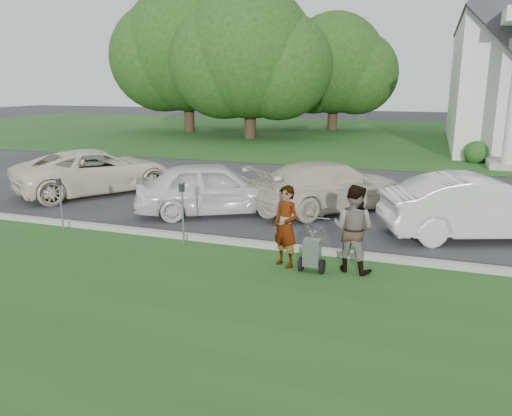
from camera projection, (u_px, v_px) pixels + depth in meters
The scene contains 16 objects.
ground at pixel (251, 255), 10.72m from camera, with size 120.00×120.00×0.00m, color #333335.
grass_strip at pixel (187, 314), 7.97m from camera, with size 80.00×7.00×0.01m, color #24581E.
church_lawn at pixel (380, 135), 35.44m from camera, with size 80.00×30.00×0.01m, color #24581E.
curb at pixel (259, 245), 11.21m from camera, with size 80.00×0.18×0.15m, color #9E9E93.
tree_left at pixel (250, 59), 32.18m from camera, with size 10.63×8.40×9.71m.
tree_far at pixel (187, 54), 36.71m from camera, with size 11.64×9.20×10.73m.
tree_back at pixel (334, 68), 38.31m from camera, with size 9.61×7.60×8.89m.
striping_cart at pixel (312, 253), 9.68m from camera, with size 0.50×0.98×0.90m.
person_left at pixel (286, 227), 9.89m from camera, with size 0.60×0.39×1.65m, color #999999.
person_right at pixel (353, 229), 9.63m from camera, with size 0.83×0.65×1.72m, color #999999.
parking_meter_near at pixel (182, 207), 11.09m from camera, with size 0.11×0.10×1.48m.
parking_meter_far at pixel (60, 198), 12.22m from camera, with size 0.10×0.09×1.37m.
car_a at pixel (97, 171), 16.75m from camera, with size 2.42×5.26×1.46m, color white.
car_b at pixel (214, 188), 14.00m from camera, with size 1.76×4.37×1.49m, color white.
car_c at pixel (330, 186), 14.44m from camera, with size 1.99×4.89×1.42m, color beige.
car_d at pixel (481, 207), 11.79m from camera, with size 1.59×4.57×1.51m, color silver.
Camera 1 is at (3.47, -9.54, 3.60)m, focal length 35.00 mm.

